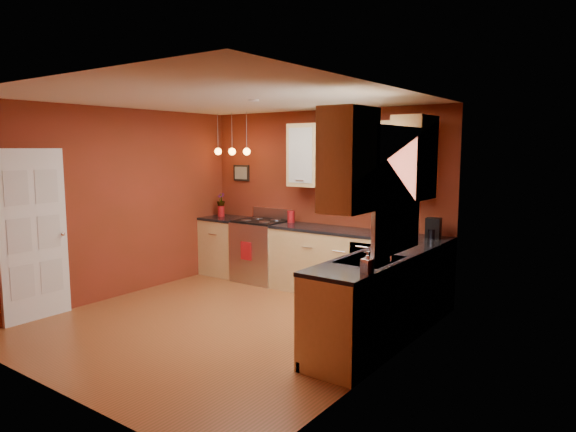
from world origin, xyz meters
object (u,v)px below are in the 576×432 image
Objects in this scene: sink at (370,262)px; red_canister at (291,217)px; coffee_maker at (433,229)px; soap_pump at (367,262)px; gas_range at (261,250)px.

red_canister is (-2.15, 1.64, 0.11)m from sink.
red_canister is at bearing 142.73° from sink.
coffee_maker is 1.26× the size of soap_pump.
red_canister is (0.47, 0.14, 0.55)m from gas_range.
soap_pump reaches higher than red_canister.
sink reaches higher than coffee_maker.
coffee_maker is at bearing -1.79° from red_canister.
coffee_maker is at bearing 1.45° from gas_range.
gas_range is 6.24× the size of red_canister.
sink is 0.62m from soap_pump.
sink is at bearing -100.01° from coffee_maker.
coffee_maker is at bearing 94.79° from soap_pump.
coffee_maker is at bearing 87.43° from sink.
gas_range is 1.59× the size of sink.
red_canister is 2.22m from coffee_maker.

